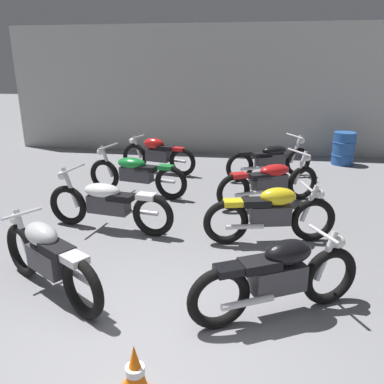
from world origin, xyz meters
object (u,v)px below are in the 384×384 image
object	(u,v)px
motorcycle_left_row_1	(108,203)
motorcycle_right_row_0	(279,276)
motorcycle_left_row_3	(158,154)
motorcycle_right_row_3	(270,159)
motorcycle_left_row_2	(136,173)
motorcycle_right_row_1	(271,213)
oil_drum	(344,148)
motorcycle_right_row_2	(270,181)
traffic_cone	(135,376)
motorcycle_left_row_0	(48,257)

from	to	relation	value
motorcycle_left_row_1	motorcycle_right_row_0	distance (m)	3.13
motorcycle_left_row_1	motorcycle_left_row_3	distance (m)	3.47
motorcycle_right_row_3	motorcycle_left_row_2	bearing A→B (deg)	-149.02
motorcycle_right_row_1	motorcycle_left_row_1	bearing A→B (deg)	178.25
motorcycle_left_row_3	motorcycle_right_row_3	xyz separation A→B (m)	(2.67, -0.08, -0.01)
motorcycle_left_row_2	oil_drum	bearing A→B (deg)	35.09
motorcycle_right_row_1	motorcycle_right_row_2	world-z (taller)	motorcycle_right_row_2
motorcycle_left_row_1	motorcycle_right_row_3	distance (m)	4.30
motorcycle_right_row_2	oil_drum	bearing A→B (deg)	59.49
motorcycle_right_row_0	oil_drum	distance (m)	7.21
motorcycle_right_row_0	motorcycle_right_row_3	world-z (taller)	motorcycle_right_row_3
motorcycle_left_row_3	motorcycle_right_row_1	bearing A→B (deg)	-54.35
motorcycle_right_row_0	motorcycle_left_row_3	bearing A→B (deg)	115.57
motorcycle_left_row_3	traffic_cone	distance (m)	6.81
motorcycle_left_row_3	oil_drum	world-z (taller)	motorcycle_left_row_3
motorcycle_left_row_2	motorcycle_right_row_3	distance (m)	3.16
motorcycle_left_row_1	motorcycle_right_row_3	bearing A→B (deg)	52.10
motorcycle_left_row_0	motorcycle_left_row_2	world-z (taller)	motorcycle_left_row_2
motorcycle_right_row_0	traffic_cone	bearing A→B (deg)	-130.78
motorcycle_left_row_2	motorcycle_right_row_0	size ratio (longest dim) A/B	1.19
motorcycle_left_row_2	motorcycle_right_row_1	world-z (taller)	motorcycle_left_row_2
motorcycle_left_row_0	motorcycle_left_row_3	bearing A→B (deg)	90.07
motorcycle_right_row_2	traffic_cone	size ratio (longest dim) A/B	3.56
motorcycle_left_row_3	oil_drum	bearing A→B (deg)	18.70
motorcycle_left_row_2	traffic_cone	bearing A→B (deg)	-73.69
traffic_cone	motorcycle_left_row_0	bearing A→B (deg)	136.20
motorcycle_left_row_2	motorcycle_right_row_0	world-z (taller)	motorcycle_left_row_2
motorcycle_right_row_3	motorcycle_left_row_1	bearing A→B (deg)	-127.90
motorcycle_left_row_3	traffic_cone	xyz separation A→B (m)	(1.41, -6.66, -0.20)
oil_drum	motorcycle_left_row_1	bearing A→B (deg)	-132.34
motorcycle_left_row_0	motorcycle_left_row_1	world-z (taller)	motorcycle_left_row_1
motorcycle_left_row_2	motorcycle_right_row_0	bearing A→B (deg)	-54.50
oil_drum	motorcycle_left_row_0	bearing A→B (deg)	-123.90
motorcycle_left_row_3	motorcycle_right_row_1	xyz separation A→B (m)	(2.55, -3.55, 0.00)
motorcycle_left_row_0	oil_drum	xyz separation A→B (m)	(4.62, 6.87, -0.03)
motorcycle_right_row_2	motorcycle_right_row_3	distance (m)	1.79
motorcycle_left_row_3	motorcycle_right_row_0	world-z (taller)	same
motorcycle_right_row_1	traffic_cone	size ratio (longest dim) A/B	3.60
motorcycle_left_row_1	motorcycle_right_row_1	bearing A→B (deg)	-1.75
motorcycle_right_row_0	motorcycle_right_row_3	xyz separation A→B (m)	(0.12, 5.25, -0.01)
motorcycle_left_row_2	motorcycle_right_row_2	distance (m)	2.64
motorcycle_left_row_3	motorcycle_right_row_1	world-z (taller)	same
motorcycle_right_row_1	motorcycle_right_row_2	bearing A→B (deg)	88.22
motorcycle_right_row_0	motorcycle_right_row_2	size ratio (longest dim) A/B	0.93
motorcycle_left_row_1	motorcycle_right_row_1	world-z (taller)	motorcycle_left_row_1
motorcycle_left_row_1	oil_drum	distance (m)	6.82
motorcycle_left_row_2	motorcycle_right_row_3	bearing A→B (deg)	30.98
motorcycle_left_row_2	motorcycle_right_row_1	bearing A→B (deg)	-35.52
oil_drum	traffic_cone	world-z (taller)	oil_drum
motorcycle_left_row_3	motorcycle_right_row_2	xyz separation A→B (m)	(2.60, -1.87, -0.01)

